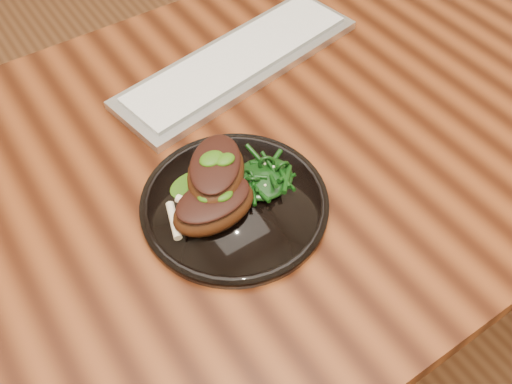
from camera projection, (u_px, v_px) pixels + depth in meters
desk at (207, 203)px, 0.90m from camera, size 1.60×0.80×0.75m
plate at (235, 204)px, 0.78m from camera, size 0.26×0.26×0.02m
lamb_chop_front at (213, 206)px, 0.74m from camera, size 0.12×0.08×0.05m
lamb_chop_back at (216, 171)px, 0.75m from camera, size 0.13×0.14×0.05m
herb_smear at (193, 184)px, 0.79m from camera, size 0.07×0.05×0.00m
greens_heap at (263, 176)px, 0.78m from camera, size 0.09×0.08×0.03m
keyboard at (239, 61)px, 0.97m from camera, size 0.47×0.21×0.02m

